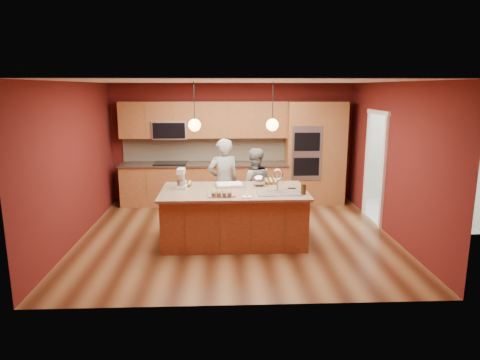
{
  "coord_description": "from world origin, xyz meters",
  "views": [
    {
      "loc": [
        -0.24,
        -7.27,
        2.6
      ],
      "look_at": [
        0.06,
        -0.1,
        1.04
      ],
      "focal_mm": 32.0,
      "sensor_mm": 36.0,
      "label": 1
    }
  ],
  "objects_px": {
    "stand_mixer": "(181,180)",
    "person_left": "(223,182)",
    "person_right": "(254,187)",
    "island": "(235,215)",
    "mixing_bowl": "(259,180)"
  },
  "relations": [
    {
      "from": "person_right",
      "to": "island",
      "type": "bearing_deg",
      "value": 65.37
    },
    {
      "from": "person_left",
      "to": "mixing_bowl",
      "type": "bearing_deg",
      "value": 119.31
    },
    {
      "from": "island",
      "to": "person_left",
      "type": "bearing_deg",
      "value": 101.31
    },
    {
      "from": "person_left",
      "to": "person_right",
      "type": "relative_size",
      "value": 1.13
    },
    {
      "from": "mixing_bowl",
      "to": "person_left",
      "type": "bearing_deg",
      "value": 135.01
    },
    {
      "from": "person_left",
      "to": "island",
      "type": "bearing_deg",
      "value": 85.61
    },
    {
      "from": "island",
      "to": "person_left",
      "type": "height_order",
      "value": "person_left"
    },
    {
      "from": "person_right",
      "to": "mixing_bowl",
      "type": "relative_size",
      "value": 6.18
    },
    {
      "from": "island",
      "to": "stand_mixer",
      "type": "bearing_deg",
      "value": 169.61
    },
    {
      "from": "person_right",
      "to": "person_left",
      "type": "bearing_deg",
      "value": -1.52
    },
    {
      "from": "stand_mixer",
      "to": "mixing_bowl",
      "type": "xyz_separation_m",
      "value": [
        1.35,
        0.15,
        -0.05
      ]
    },
    {
      "from": "island",
      "to": "stand_mixer",
      "type": "distance_m",
      "value": 1.1
    },
    {
      "from": "person_left",
      "to": "person_right",
      "type": "bearing_deg",
      "value": 164.3
    },
    {
      "from": "island",
      "to": "mixing_bowl",
      "type": "bearing_deg",
      "value": 35.63
    },
    {
      "from": "stand_mixer",
      "to": "person_left",
      "type": "bearing_deg",
      "value": 51.34
    }
  ]
}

